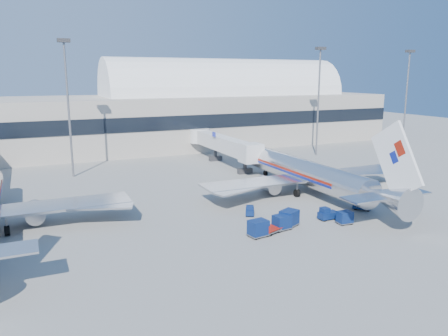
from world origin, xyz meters
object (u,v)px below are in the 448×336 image
airliner_main (309,174)px  barrier_far (396,184)px  cart_train_b (282,222)px  tug_left (250,210)px  ramp_worker (405,207)px  cart_solo_near (345,217)px  mast_far_east (407,84)px  jetbridge_near (220,143)px  cart_train_c (258,228)px  cart_solo_far (412,204)px  cart_open_red (271,229)px  tug_right (361,205)px  barrier_mid (380,186)px  barrier_near (363,188)px  tug_lead (327,214)px  cart_train_a (289,218)px  mast_east (319,85)px  mast_west (67,88)px

airliner_main → barrier_far: (14.60, -2.51, -2.48)m
barrier_far → cart_train_b: (-26.30, -9.12, 0.45)m
tug_left → ramp_worker: size_ratio=1.28×
airliner_main → cart_solo_near: bearing=-107.4°
mast_far_east → cart_train_b: size_ratio=10.65×
tug_left → cart_solo_near: 11.24m
jetbridge_near → ramp_worker: size_ratio=15.49×
cart_train_c → cart_solo_far: cart_train_c is taller
cart_open_red → cart_solo_near: bearing=-26.3°
jetbridge_near → tug_right: 36.11m
barrier_far → cart_solo_near: 21.39m
barrier_far → cart_solo_near: size_ratio=1.70×
barrier_mid → cart_solo_near: bearing=-145.7°
barrier_near → tug_right: bearing=-133.0°
cart_train_c → cart_solo_near: bearing=-11.8°
cart_train_c → cart_open_red: size_ratio=0.85×
tug_right → cart_open_red: 15.09m
ramp_worker → jetbridge_near: bearing=-2.5°
mast_far_east → barrier_mid: size_ratio=7.53×
barrier_near → barrier_far: bearing=0.0°
tug_left → cart_solo_near: cart_solo_near is taller
airliner_main → tug_right: airliner_main is taller
tug_lead → tug_left: 9.28m
tug_lead → cart_solo_far: cart_solo_far is taller
ramp_worker → cart_train_a: bearing=68.9°
barrier_mid → tug_left: 24.02m
barrier_near → cart_solo_far: cart_solo_far is taller
barrier_near → cart_open_red: size_ratio=1.13×
jetbridge_near → cart_open_red: 40.00m
mast_east → cart_solo_near: 47.47m
mast_west → barrier_mid: size_ratio=7.53×
airliner_main → cart_train_c: 19.65m
cart_train_b → cart_train_a: bearing=17.0°
mast_west → tug_left: bearing=-60.6°
mast_west → ramp_worker: 54.01m
tug_right → cart_train_b: 13.41m
mast_east → cart_train_b: (-31.70, -37.12, -13.89)m
barrier_far → barrier_near: bearing=180.0°
jetbridge_near → cart_train_a: size_ratio=10.44×
mast_west → mast_east: same height
barrier_mid → cart_solo_near: size_ratio=1.70×
airliner_main → cart_train_c: bearing=-140.6°
jetbridge_near → cart_train_a: 38.21m
mast_east → cart_train_a: size_ratio=8.58×
mast_west → barrier_near: mast_west is taller
barrier_mid → cart_train_a: bearing=-158.6°
barrier_mid → jetbridge_near: bearing=115.4°
tug_left → tug_lead: bearing=-96.0°
mast_west → ramp_worker: mast_west is taller
barrier_far → cart_train_c: 31.31m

